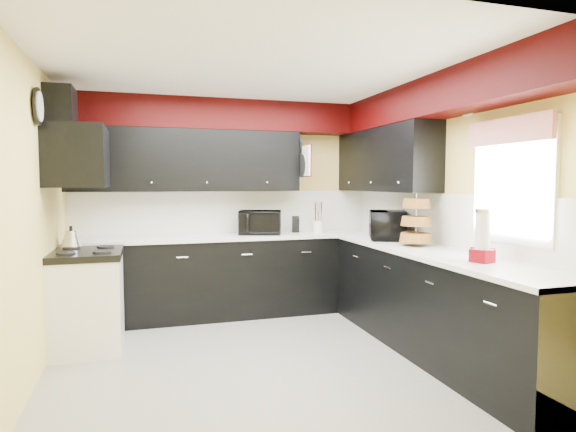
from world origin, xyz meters
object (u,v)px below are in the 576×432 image
at_px(microwave, 388,225).
at_px(utensil_crock, 318,227).
at_px(toaster_oven, 260,222).
at_px(knife_block, 296,225).
at_px(kettle, 71,239).

distance_m(microwave, utensil_crock, 0.99).
bearing_deg(utensil_crock, toaster_oven, 178.24).
relative_size(microwave, knife_block, 2.93).
relative_size(utensil_crock, kettle, 0.78).
bearing_deg(utensil_crock, microwave, -61.10).
height_order(utensil_crock, knife_block, knife_block).
xyz_separation_m(utensil_crock, kettle, (-2.71, -0.45, -0.01)).
bearing_deg(knife_block, utensil_crock, -7.42).
distance_m(toaster_oven, kettle, 2.05).
distance_m(toaster_oven, utensil_crock, 0.73).
distance_m(microwave, knife_block, 1.21).
relative_size(toaster_oven, knife_block, 2.57).
height_order(microwave, knife_block, microwave).
bearing_deg(toaster_oven, microwave, -18.18).
relative_size(utensil_crock, knife_block, 0.77).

